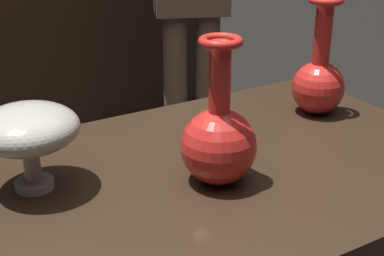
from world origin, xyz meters
TOP-DOWN VIEW (x-y plane):
  - vase_centerpiece at (0.08, -0.05)m, footprint 0.13×0.13m
  - vase_tall_behind at (0.45, 0.11)m, footprint 0.12×0.12m
  - vase_left_accent at (-0.21, 0.09)m, footprint 0.17×0.17m

SIDE VIEW (x-z plane):
  - vase_centerpiece at x=0.08m, z-range 0.75..1.01m
  - vase_tall_behind at x=0.45m, z-range 0.75..1.01m
  - vase_left_accent at x=-0.21m, z-range 0.83..0.98m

